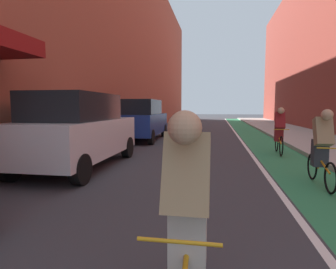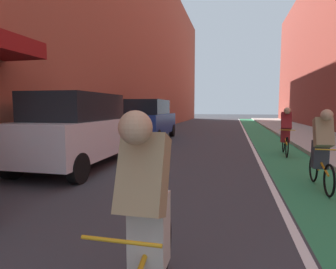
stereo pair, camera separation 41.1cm
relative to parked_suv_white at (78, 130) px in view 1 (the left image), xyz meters
The scene contains 10 objects.
ground_plane 8.64m from the parked_suv_white, 71.37° to the left, with size 98.20×98.20×0.00m, color #38383D.
bike_lane_paint 11.68m from the parked_suv_white, 60.49° to the left, with size 1.60×44.64×0.00m, color #2D8451.
lane_divider_stripe 11.27m from the parked_suv_white, 64.49° to the left, with size 0.12×44.64×0.00m, color white.
sidewalk_right 13.10m from the parked_suv_white, 50.84° to the left, with size 3.44×44.64×0.14m, color #A8A59E.
building_facade_left 11.70m from the parked_suv_white, 105.73° to the left, with size 4.15×44.64×12.33m.
parked_suv_white is the anchor object (origin of this frame).
parked_suv_blue 6.33m from the parked_suv_white, 89.99° to the left, with size 1.96×4.61×1.98m.
cyclist_lead 5.89m from the parked_suv_white, 54.47° to the right, with size 0.48×1.69×1.60m.
cyclist_mid 5.80m from the parked_suv_white, ahead, with size 0.48×1.65×1.58m.
cyclist_trailing 6.65m from the parked_suv_white, 29.50° to the left, with size 0.48×1.72×1.61m.
Camera 1 is at (0.87, 3.49, 1.62)m, focal length 29.17 mm.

